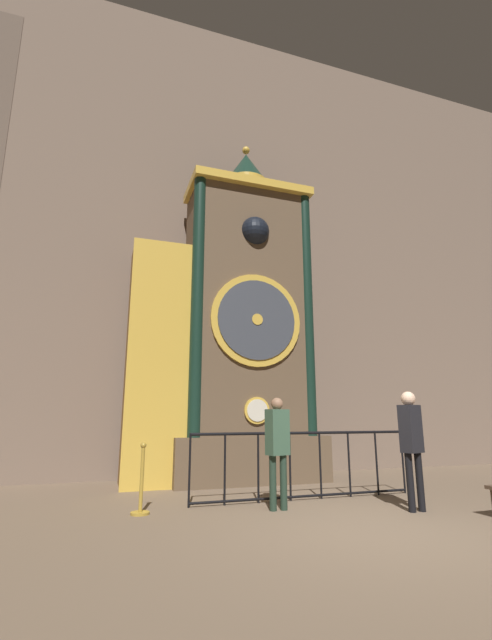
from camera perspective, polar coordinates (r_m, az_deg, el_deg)
ground_plane at (r=6.22m, az=18.70°, el=-25.23°), size 28.00×28.00×0.00m
cathedral_back_wall at (r=12.38m, az=-0.75°, el=11.38°), size 24.00×0.32×12.97m
clock_tower at (r=10.17m, az=-2.17°, el=-1.02°), size 4.52×1.80×8.44m
railing_fence at (r=8.03m, az=7.91°, el=-18.19°), size 4.18×0.05×1.15m
visitor_near at (r=7.09m, az=4.23°, el=-15.86°), size 0.39×0.30×1.71m
visitor_far at (r=7.44m, az=21.18°, el=-14.36°), size 0.39×0.32×1.80m
stanchion_post at (r=7.04m, az=-13.80°, el=-21.21°), size 0.28×0.28×1.03m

